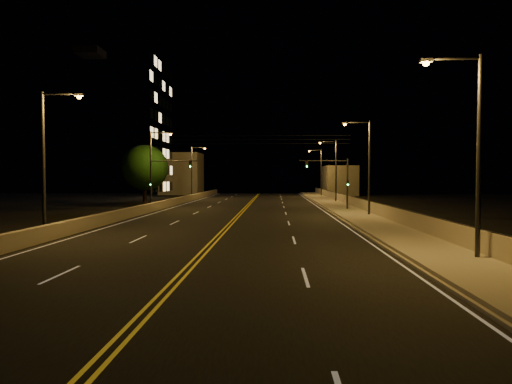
{
  "coord_description": "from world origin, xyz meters",
  "views": [
    {
      "loc": [
        3.39,
        -13.83,
        3.61
      ],
      "look_at": [
        2.0,
        18.0,
        2.5
      ],
      "focal_mm": 30.0,
      "sensor_mm": 36.0,
      "label": 1
    }
  ],
  "objects_px": {
    "tree_0": "(145,168)",
    "tree_1": "(144,171)",
    "traffic_signal_left": "(161,178)",
    "building_tower": "(91,128)",
    "streetlight_3": "(320,169)",
    "traffic_signal_right": "(337,178)",
    "streetlight_2": "(334,167)",
    "streetlight_4": "(48,153)",
    "streetlight_5": "(153,164)",
    "streetlight_0": "(472,143)",
    "streetlight_6": "(193,169)",
    "streetlight_1": "(366,161)"
  },
  "relations": [
    {
      "from": "streetlight_5",
      "to": "tree_1",
      "type": "relative_size",
      "value": 1.2
    },
    {
      "from": "traffic_signal_left",
      "to": "tree_1",
      "type": "relative_size",
      "value": 0.77
    },
    {
      "from": "streetlight_0",
      "to": "traffic_signal_left",
      "type": "height_order",
      "value": "streetlight_0"
    },
    {
      "from": "streetlight_5",
      "to": "traffic_signal_left",
      "type": "relative_size",
      "value": 1.56
    },
    {
      "from": "streetlight_2",
      "to": "traffic_signal_left",
      "type": "height_order",
      "value": "streetlight_2"
    },
    {
      "from": "streetlight_4",
      "to": "traffic_signal_left",
      "type": "height_order",
      "value": "streetlight_4"
    },
    {
      "from": "streetlight_0",
      "to": "tree_0",
      "type": "bearing_deg",
      "value": 125.65
    },
    {
      "from": "streetlight_2",
      "to": "streetlight_0",
      "type": "bearing_deg",
      "value": -90.0
    },
    {
      "from": "traffic_signal_left",
      "to": "building_tower",
      "type": "height_order",
      "value": "building_tower"
    },
    {
      "from": "building_tower",
      "to": "traffic_signal_left",
      "type": "bearing_deg",
      "value": -53.99
    },
    {
      "from": "streetlight_5",
      "to": "traffic_signal_right",
      "type": "relative_size",
      "value": 1.56
    },
    {
      "from": "streetlight_4",
      "to": "streetlight_5",
      "type": "distance_m",
      "value": 21.81
    },
    {
      "from": "streetlight_0",
      "to": "tree_1",
      "type": "xyz_separation_m",
      "value": [
        -27.07,
        43.27,
        -0.5
      ]
    },
    {
      "from": "tree_0",
      "to": "streetlight_5",
      "type": "bearing_deg",
      "value": -63.29
    },
    {
      "from": "streetlight_4",
      "to": "tree_0",
      "type": "xyz_separation_m",
      "value": [
        -2.49,
        26.76,
        -0.26
      ]
    },
    {
      "from": "streetlight_4",
      "to": "traffic_signal_left",
      "type": "relative_size",
      "value": 1.56
    },
    {
      "from": "streetlight_1",
      "to": "traffic_signal_right",
      "type": "xyz_separation_m",
      "value": [
        -1.57,
        6.65,
        -1.46
      ]
    },
    {
      "from": "traffic_signal_left",
      "to": "streetlight_6",
      "type": "bearing_deg",
      "value": 92.76
    },
    {
      "from": "streetlight_1",
      "to": "streetlight_0",
      "type": "bearing_deg",
      "value": -90.0
    },
    {
      "from": "streetlight_3",
      "to": "traffic_signal_right",
      "type": "xyz_separation_m",
      "value": [
        -1.57,
        -32.46,
        -1.46
      ]
    },
    {
      "from": "streetlight_4",
      "to": "traffic_signal_left",
      "type": "distance_m",
      "value": 20.54
    },
    {
      "from": "traffic_signal_left",
      "to": "streetlight_2",
      "type": "bearing_deg",
      "value": 34.69
    },
    {
      "from": "streetlight_0",
      "to": "traffic_signal_left",
      "type": "xyz_separation_m",
      "value": [
        -20.24,
        27.03,
        -1.46
      ]
    },
    {
      "from": "streetlight_2",
      "to": "streetlight_4",
      "type": "height_order",
      "value": "same"
    },
    {
      "from": "tree_0",
      "to": "tree_1",
      "type": "distance_m",
      "value": 10.43
    },
    {
      "from": "traffic_signal_left",
      "to": "streetlight_4",
      "type": "bearing_deg",
      "value": -93.28
    },
    {
      "from": "streetlight_1",
      "to": "tree_1",
      "type": "height_order",
      "value": "streetlight_1"
    },
    {
      "from": "streetlight_3",
      "to": "streetlight_5",
      "type": "height_order",
      "value": "same"
    },
    {
      "from": "streetlight_0",
      "to": "streetlight_5",
      "type": "relative_size",
      "value": 1.0
    },
    {
      "from": "streetlight_0",
      "to": "streetlight_3",
      "type": "distance_m",
      "value": 59.48
    },
    {
      "from": "streetlight_5",
      "to": "streetlight_6",
      "type": "distance_m",
      "value": 23.01
    },
    {
      "from": "streetlight_2",
      "to": "streetlight_3",
      "type": "distance_m",
      "value": 18.45
    },
    {
      "from": "streetlight_4",
      "to": "tree_0",
      "type": "height_order",
      "value": "streetlight_4"
    },
    {
      "from": "streetlight_3",
      "to": "tree_0",
      "type": "height_order",
      "value": "streetlight_3"
    },
    {
      "from": "streetlight_6",
      "to": "streetlight_4",
      "type": "bearing_deg",
      "value": -90.0
    },
    {
      "from": "streetlight_1",
      "to": "building_tower",
      "type": "distance_m",
      "value": 50.99
    },
    {
      "from": "streetlight_5",
      "to": "streetlight_6",
      "type": "xyz_separation_m",
      "value": [
        0.0,
        23.01,
        0.0
      ]
    },
    {
      "from": "streetlight_4",
      "to": "traffic_signal_left",
      "type": "xyz_separation_m",
      "value": [
        1.17,
        20.45,
        -1.46
      ]
    },
    {
      "from": "building_tower",
      "to": "tree_0",
      "type": "xyz_separation_m",
      "value": [
        14.96,
        -19.32,
        -7.18
      ]
    },
    {
      "from": "streetlight_1",
      "to": "streetlight_3",
      "type": "height_order",
      "value": "same"
    },
    {
      "from": "traffic_signal_left",
      "to": "tree_0",
      "type": "distance_m",
      "value": 7.39
    },
    {
      "from": "streetlight_1",
      "to": "streetlight_5",
      "type": "relative_size",
      "value": 1.0
    },
    {
      "from": "streetlight_0",
      "to": "streetlight_3",
      "type": "height_order",
      "value": "same"
    },
    {
      "from": "streetlight_4",
      "to": "tree_1",
      "type": "relative_size",
      "value": 1.2
    },
    {
      "from": "streetlight_0",
      "to": "tree_0",
      "type": "height_order",
      "value": "streetlight_0"
    },
    {
      "from": "streetlight_6",
      "to": "building_tower",
      "type": "xyz_separation_m",
      "value": [
        -17.45,
        1.26,
        6.92
      ]
    },
    {
      "from": "streetlight_0",
      "to": "tree_1",
      "type": "distance_m",
      "value": 51.04
    },
    {
      "from": "streetlight_1",
      "to": "streetlight_5",
      "type": "bearing_deg",
      "value": 159.51
    },
    {
      "from": "streetlight_3",
      "to": "traffic_signal_right",
      "type": "distance_m",
      "value": 32.53
    },
    {
      "from": "streetlight_5",
      "to": "streetlight_1",
      "type": "bearing_deg",
      "value": -20.49
    }
  ]
}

